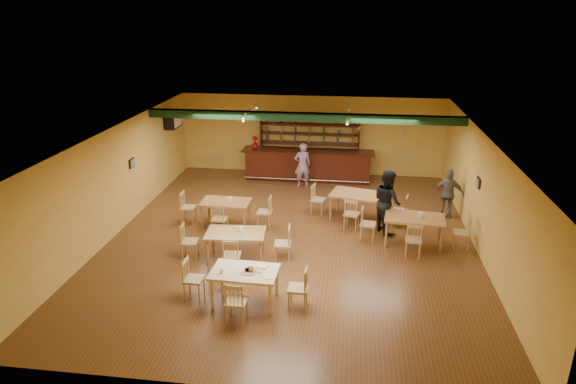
# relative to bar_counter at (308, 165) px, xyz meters

# --- Properties ---
(floor) EXTENTS (12.00, 12.00, 0.00)m
(floor) POSITION_rel_bar_counter_xyz_m (0.03, -5.15, -0.56)
(floor) COLOR brown
(floor) RESTS_ON ground
(ceiling_beam) EXTENTS (10.00, 0.30, 0.25)m
(ceiling_beam) POSITION_rel_bar_counter_xyz_m (0.03, -2.35, 2.31)
(ceiling_beam) COLOR black
(ceiling_beam) RESTS_ON ceiling
(track_rail_left) EXTENTS (0.05, 2.50, 0.05)m
(track_rail_left) POSITION_rel_bar_counter_xyz_m (-1.77, -1.75, 2.38)
(track_rail_left) COLOR white
(track_rail_left) RESTS_ON ceiling
(track_rail_right) EXTENTS (0.05, 2.50, 0.05)m
(track_rail_right) POSITION_rel_bar_counter_xyz_m (1.43, -1.75, 2.38)
(track_rail_right) COLOR white
(track_rail_right) RESTS_ON ceiling
(ac_unit) EXTENTS (0.34, 0.70, 0.48)m
(ac_unit) POSITION_rel_bar_counter_xyz_m (-4.77, -0.95, 1.79)
(ac_unit) COLOR white
(ac_unit) RESTS_ON wall_left
(picture_left) EXTENTS (0.04, 0.34, 0.28)m
(picture_left) POSITION_rel_bar_counter_xyz_m (-4.94, -4.15, 1.14)
(picture_left) COLOR black
(picture_left) RESTS_ON wall_left
(picture_right) EXTENTS (0.04, 0.34, 0.28)m
(picture_right) POSITION_rel_bar_counter_xyz_m (5.00, -4.65, 1.14)
(picture_right) COLOR black
(picture_right) RESTS_ON wall_right
(bar_counter) EXTENTS (4.88, 0.85, 1.13)m
(bar_counter) POSITION_rel_bar_counter_xyz_m (0.00, 0.00, 0.00)
(bar_counter) COLOR #39150B
(bar_counter) RESTS_ON ground
(back_bar_hutch) EXTENTS (3.78, 0.40, 2.28)m
(back_bar_hutch) POSITION_rel_bar_counter_xyz_m (0.00, 0.63, 0.57)
(back_bar_hutch) COLOR #39150B
(back_bar_hutch) RESTS_ON ground
(poinsettia) EXTENTS (0.33, 0.33, 0.46)m
(poinsettia) POSITION_rel_bar_counter_xyz_m (-1.99, 0.00, 0.79)
(poinsettia) COLOR #A70F14
(poinsettia) RESTS_ON bar_counter
(dining_table_a) EXTENTS (1.46, 0.89, 0.72)m
(dining_table_a) POSITION_rel_bar_counter_xyz_m (-2.02, -4.43, -0.21)
(dining_table_a) COLOR olive
(dining_table_a) RESTS_ON ground
(dining_table_b) EXTENTS (1.83, 1.34, 0.82)m
(dining_table_b) POSITION_rel_bar_counter_xyz_m (1.87, -3.54, -0.16)
(dining_table_b) COLOR olive
(dining_table_b) RESTS_ON ground
(dining_table_c) EXTENTS (1.56, 1.01, 0.75)m
(dining_table_c) POSITION_rel_bar_counter_xyz_m (-1.22, -6.55, -0.19)
(dining_table_c) COLOR olive
(dining_table_c) RESTS_ON ground
(dining_table_d) EXTENTS (1.67, 1.11, 0.79)m
(dining_table_d) POSITION_rel_bar_counter_xyz_m (3.38, -5.07, -0.17)
(dining_table_d) COLOR olive
(dining_table_d) RESTS_ON ground
(near_table) EXTENTS (1.47, 0.97, 0.77)m
(near_table) POSITION_rel_bar_counter_xyz_m (-0.57, -8.50, -0.18)
(near_table) COLOR beige
(near_table) RESTS_ON ground
(pizza_tray) EXTENTS (0.49, 0.49, 0.01)m
(pizza_tray) POSITION_rel_bar_counter_xyz_m (-0.47, -8.50, 0.21)
(pizza_tray) COLOR silver
(pizza_tray) RESTS_ON near_table
(parmesan_shaker) EXTENTS (0.08, 0.08, 0.11)m
(parmesan_shaker) POSITION_rel_bar_counter_xyz_m (-1.03, -8.65, 0.26)
(parmesan_shaker) COLOR #EAE5C6
(parmesan_shaker) RESTS_ON near_table
(napkin_stack) EXTENTS (0.24, 0.21, 0.03)m
(napkin_stack) POSITION_rel_bar_counter_xyz_m (-0.21, -8.29, 0.22)
(napkin_stack) COLOR white
(napkin_stack) RESTS_ON near_table
(pizza_server) EXTENTS (0.27, 0.30, 0.00)m
(pizza_server) POSITION_rel_bar_counter_xyz_m (-0.32, -8.45, 0.22)
(pizza_server) COLOR silver
(pizza_server) RESTS_ON pizza_tray
(side_plate) EXTENTS (0.23, 0.23, 0.01)m
(side_plate) POSITION_rel_bar_counter_xyz_m (-0.01, -8.70, 0.21)
(side_plate) COLOR white
(side_plate) RESTS_ON near_table
(patron_bar) EXTENTS (0.68, 0.56, 1.62)m
(patron_bar) POSITION_rel_bar_counter_xyz_m (-0.12, -0.83, 0.24)
(patron_bar) COLOR #844799
(patron_bar) RESTS_ON ground
(patron_right_a) EXTENTS (1.03, 1.12, 1.86)m
(patron_right_a) POSITION_rel_bar_counter_xyz_m (2.67, -4.34, 0.36)
(patron_right_a) COLOR black
(patron_right_a) RESTS_ON ground
(patron_right_b) EXTENTS (0.94, 0.47, 1.55)m
(patron_right_b) POSITION_rel_bar_counter_xyz_m (4.58, -3.07, 0.21)
(patron_right_b) COLOR slate
(patron_right_b) RESTS_ON ground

